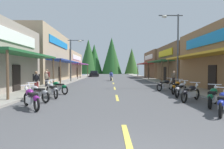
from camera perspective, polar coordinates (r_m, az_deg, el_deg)
The scene contains 27 objects.
ground at distance 28.38m, azimuth 0.23°, elevation -1.99°, with size 10.77×81.58×0.10m, color #4C4C4F.
sidewalk_left at distance 29.01m, azimuth -12.72°, elevation -1.73°, with size 2.22×81.58×0.12m, color gray.
sidewalk_right at distance 29.21m, azimuth 13.09°, elevation -1.71°, with size 2.22×81.58×0.12m, color gray.
centerline_dashes at distance 31.62m, azimuth 0.13°, elevation -1.51°, with size 0.16×56.09×0.01m.
storefront_left_middle at distance 27.95m, azimuth -22.27°, elevation 5.10°, with size 8.02×12.69×7.00m.
storefront_left_far at distance 41.07m, azimuth -15.12°, elevation 2.95°, with size 8.01×13.27×5.41m.
storefront_right_middle at distance 29.02m, azimuth 24.15°, elevation 3.24°, with size 10.10×9.04×5.26m.
storefront_right_far at distance 39.58m, azimuth 17.57°, elevation 2.98°, with size 10.51×9.97×5.43m.
streetlamp_left at distance 25.47m, azimuth -12.04°, elevation 6.26°, with size 2.19×0.30×5.79m.
streetlamp_right at distance 17.83m, azimuth 19.00°, elevation 9.94°, with size 2.19×0.30×6.77m.
motorcycle_parked_right_0 at distance 8.44m, azimuth 31.45°, elevation -7.37°, with size 1.38×1.76×1.04m.
motorcycle_parked_right_1 at distance 9.93m, azimuth 29.05°, elevation -6.00°, with size 1.40×1.75×1.04m.
motorcycle_parked_right_2 at distance 10.99m, azimuth 23.39°, elevation -5.19°, with size 1.68×1.48×1.04m.
motorcycle_parked_right_3 at distance 12.61m, azimuth 20.83°, elevation -4.29°, with size 1.42×1.73×1.04m.
motorcycle_parked_right_4 at distance 14.08m, azimuth 19.56°, elevation -3.66°, with size 1.36×1.78×1.04m.
motorcycle_parked_right_5 at distance 15.68m, azimuth 16.34°, elevation -3.09°, with size 1.82×1.30×1.04m.
motorcycle_parked_left_0 at distance 8.98m, azimuth -23.99°, elevation -6.72°, with size 1.44×1.71×1.04m.
motorcycle_parked_left_1 at distance 10.80m, azimuth -22.43°, elevation -5.30°, with size 1.83×1.28×1.04m.
motorcycle_parked_left_2 at distance 12.09m, azimuth -18.33°, elevation -4.52°, with size 1.32×1.80×1.04m.
motorcycle_parked_left_3 at distance 13.70m, azimuth -16.58°, elevation -3.78°, with size 1.81×1.31×1.04m.
rider_cruising_lead at distance 27.88m, azimuth -0.26°, elevation -0.61°, with size 0.60×2.14×1.57m.
pedestrian_by_shop at distance 22.44m, azimuth 18.81°, elevation -0.65°, with size 0.49×0.41×1.56m.
pedestrian_browsing at distance 14.93m, azimuth -22.65°, elevation -1.66°, with size 0.56×0.32×1.63m.
pedestrian_waiting at distance 20.44m, azimuth -19.65°, elevation -0.49°, with size 0.56×0.31×1.77m.
pedestrian_strolling at distance 18.39m, azimuth -19.91°, elevation -1.04°, with size 0.34×0.56×1.62m.
parked_car_curbside at distance 43.66m, azimuth -5.59°, elevation 0.27°, with size 2.10×4.32×1.40m.
treeline_backdrop at distance 68.84m, azimuth -2.26°, elevation 5.34°, with size 22.44×8.82×13.70m.
Camera 1 is at (-0.44, -2.53, 1.78)m, focal length 29.17 mm.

